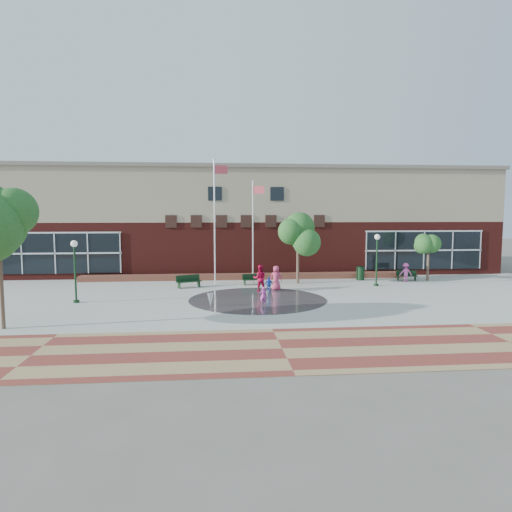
{
  "coord_description": "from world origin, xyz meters",
  "views": [
    {
      "loc": [
        -2.65,
        -24.31,
        5.4
      ],
      "look_at": [
        0.0,
        4.0,
        2.6
      ],
      "focal_mm": 32.0,
      "sensor_mm": 36.0,
      "label": 1
    }
  ],
  "objects": [
    {
      "name": "plaza_concrete",
      "position": [
        0.0,
        4.0,
        0.0
      ],
      "size": [
        46.0,
        18.0,
        0.01
      ],
      "primitive_type": "cube",
      "color": "#A8A8A0",
      "rests_on": "ground"
    },
    {
      "name": "ground",
      "position": [
        0.0,
        0.0,
        0.0
      ],
      "size": [
        120.0,
        120.0,
        0.0
      ],
      "primitive_type": "plane",
      "color": "#666056",
      "rests_on": "ground"
    },
    {
      "name": "child_blue",
      "position": [
        0.99,
        5.38,
        0.53
      ],
      "size": [
        0.66,
        0.38,
        1.06
      ],
      "primitive_type": "imported",
      "rotation": [
        0.0,
        0.0,
        2.93
      ],
      "color": "blue",
      "rests_on": "ground"
    },
    {
      "name": "child_splash",
      "position": [
        0.18,
        1.55,
        0.53
      ],
      "size": [
        0.41,
        0.3,
        1.05
      ],
      "primitive_type": "imported",
      "rotation": [
        0.0,
        0.0,
        3.27
      ],
      "color": "#D946B2",
      "rests_on": "ground"
    },
    {
      "name": "paver_band",
      "position": [
        0.0,
        -7.0,
        0.0
      ],
      "size": [
        46.0,
        6.0,
        0.01
      ],
      "primitive_type": "cube",
      "color": "maroon",
      "rests_on": "ground"
    },
    {
      "name": "tree_mid",
      "position": [
        3.59,
        8.96,
        3.65
      ],
      "size": [
        2.97,
        2.97,
        5.01
      ],
      "color": "#4B372A",
      "rests_on": "ground"
    },
    {
      "name": "bench_mid",
      "position": [
        0.24,
        8.71,
        0.26
      ],
      "size": [
        1.62,
        0.68,
        0.79
      ],
      "rotation": [
        0.0,
        0.0,
        0.16
      ],
      "color": "black",
      "rests_on": "ground"
    },
    {
      "name": "adult_red",
      "position": [
        0.42,
        5.8,
        0.91
      ],
      "size": [
        0.9,
        0.71,
        1.82
      ],
      "primitive_type": "imported",
      "rotation": [
        0.0,
        0.0,
        3.12
      ],
      "color": "#C00A36",
      "rests_on": "ground"
    },
    {
      "name": "library_building",
      "position": [
        0.0,
        17.48,
        4.64
      ],
      "size": [
        44.4,
        10.4,
        9.2
      ],
      "color": "#5B1B17",
      "rests_on": "ground"
    },
    {
      "name": "person_bench",
      "position": [
        11.96,
        8.98,
        0.73
      ],
      "size": [
        1.01,
        0.67,
        1.46
      ],
      "primitive_type": "imported",
      "rotation": [
        0.0,
        0.0,
        3.0
      ],
      "color": "#E152AF",
      "rests_on": "ground"
    },
    {
      "name": "flower_bed",
      "position": [
        0.0,
        11.6,
        0.0
      ],
      "size": [
        26.0,
        1.2,
        0.4
      ],
      "primitive_type": "cube",
      "color": "maroon",
      "rests_on": "ground"
    },
    {
      "name": "water_jet_b",
      "position": [
        0.67,
        3.6,
        0.0
      ],
      "size": [
        0.18,
        0.18,
        0.41
      ],
      "primitive_type": "cone",
      "rotation": [
        3.14,
        0.0,
        0.0
      ],
      "color": "white",
      "rests_on": "ground"
    },
    {
      "name": "flagpole_left",
      "position": [
        -2.51,
        9.36,
        5.14
      ],
      "size": [
        1.07,
        0.26,
        9.23
      ],
      "rotation": [
        0.0,
        0.0,
        0.16
      ],
      "color": "white",
      "rests_on": "ground"
    },
    {
      "name": "flagpole_right",
      "position": [
        0.27,
        8.9,
        4.26
      ],
      "size": [
        0.88,
        0.41,
        7.63
      ],
      "rotation": [
        0.0,
        0.0,
        -0.38
      ],
      "color": "white",
      "rests_on": "ground"
    },
    {
      "name": "water_jet_a",
      "position": [
        -2.85,
        1.22,
        0.0
      ],
      "size": [
        0.38,
        0.38,
        0.74
      ],
      "primitive_type": "cone",
      "rotation": [
        3.14,
        0.0,
        0.0
      ],
      "color": "white",
      "rests_on": "ground"
    },
    {
      "name": "lamp_left",
      "position": [
        -10.76,
        3.11,
        2.3
      ],
      "size": [
        0.39,
        0.39,
        3.71
      ],
      "color": "black",
      "rests_on": "ground"
    },
    {
      "name": "bench_right",
      "position": [
        12.33,
        9.62,
        0.25
      ],
      "size": [
        1.61,
        0.7,
        0.78
      ],
      "rotation": [
        0.0,
        0.0,
        -0.17
      ],
      "color": "black",
      "rests_on": "ground"
    },
    {
      "name": "adult_pink",
      "position": [
        1.6,
        6.3,
        0.85
      ],
      "size": [
        0.91,
        0.67,
        1.69
      ],
      "primitive_type": "imported",
      "rotation": [
        0.0,
        0.0,
        2.97
      ],
      "color": "#CB3B63",
      "rests_on": "ground"
    },
    {
      "name": "splash_pad",
      "position": [
        0.0,
        3.0,
        0.0
      ],
      "size": [
        8.4,
        8.4,
        0.01
      ],
      "primitive_type": "cylinder",
      "color": "#383A3D",
      "rests_on": "ground"
    },
    {
      "name": "tree_small_right",
      "position": [
        13.89,
        9.36,
        2.61
      ],
      "size": [
        2.09,
        2.09,
        3.58
      ],
      "color": "#4B372A",
      "rests_on": "ground"
    },
    {
      "name": "lamp_right",
      "position": [
        9.05,
        7.35,
        2.34
      ],
      "size": [
        0.4,
        0.4,
        3.76
      ],
      "color": "black",
      "rests_on": "ground"
    },
    {
      "name": "bench_left",
      "position": [
        -4.42,
        7.9,
        0.29
      ],
      "size": [
        1.82,
        1.18,
        0.89
      ],
      "rotation": [
        0.0,
        0.0,
        0.42
      ],
      "color": "black",
      "rests_on": "ground"
    },
    {
      "name": "trash_can",
      "position": [
        8.82,
        10.23,
        0.56
      ],
      "size": [
        0.67,
        0.67,
        1.1
      ],
      "color": "black",
      "rests_on": "ground"
    }
  ]
}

